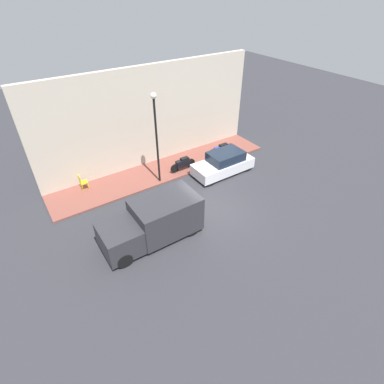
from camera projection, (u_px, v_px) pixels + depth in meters
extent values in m
plane|color=#2D2D33|center=(210.00, 210.00, 16.11)|extent=(60.00, 60.00, 0.00)
cube|color=brown|center=(165.00, 170.00, 19.39)|extent=(2.65, 14.55, 0.10)
cube|color=beige|center=(150.00, 117.00, 18.58)|extent=(0.30, 14.55, 6.22)
cube|color=silver|center=(223.00, 166.00, 18.88)|extent=(1.64, 3.92, 0.66)
cube|color=#192333|center=(226.00, 156.00, 18.60)|extent=(1.44, 2.15, 0.59)
cylinder|color=black|center=(210.00, 181.00, 17.85)|extent=(0.20, 0.65, 0.65)
cylinder|color=black|center=(197.00, 170.00, 18.79)|extent=(0.20, 0.65, 0.65)
cylinder|color=black|center=(247.00, 166.00, 19.19)|extent=(0.20, 0.65, 0.65)
cylinder|color=black|center=(233.00, 157.00, 20.13)|extent=(0.20, 0.65, 0.65)
cube|color=#2D2D33|center=(166.00, 215.00, 14.15)|extent=(1.98, 3.06, 1.78)
cube|color=#2D2D33|center=(120.00, 239.00, 13.25)|extent=(1.88, 1.65, 1.25)
cube|color=#192333|center=(114.00, 235.00, 12.93)|extent=(1.68, 0.91, 0.50)
cylinder|color=black|center=(125.00, 260.00, 12.85)|extent=(0.22, 0.70, 0.70)
cylinder|color=black|center=(110.00, 237.00, 14.00)|extent=(0.22, 0.70, 0.70)
cylinder|color=black|center=(192.00, 229.00, 14.43)|extent=(0.22, 0.70, 0.70)
cylinder|color=black|center=(174.00, 210.00, 15.58)|extent=(0.22, 0.70, 0.70)
cube|color=black|center=(183.00, 163.00, 19.02)|extent=(0.30, 0.95, 0.46)
cube|color=black|center=(185.00, 159.00, 18.91)|extent=(0.27, 0.52, 0.12)
cylinder|color=black|center=(175.00, 168.00, 18.86)|extent=(0.10, 0.58, 0.58)
cylinder|color=black|center=(191.00, 163.00, 19.40)|extent=(0.10, 0.58, 0.58)
cube|color=navy|center=(221.00, 149.00, 20.70)|extent=(0.30, 1.14, 0.36)
cube|color=black|center=(223.00, 145.00, 20.63)|extent=(0.27, 0.62, 0.12)
cylinder|color=black|center=(212.00, 153.00, 20.44)|extent=(0.10, 0.59, 0.59)
cylinder|color=black|center=(230.00, 148.00, 21.13)|extent=(0.10, 0.59, 0.59)
cylinder|color=black|center=(157.00, 143.00, 16.76)|extent=(0.12, 0.12, 5.10)
sphere|color=silver|center=(153.00, 96.00, 15.20)|extent=(0.33, 0.33, 0.33)
cube|color=yellow|center=(84.00, 182.00, 17.30)|extent=(0.40, 0.40, 0.04)
cube|color=yellow|center=(80.00, 179.00, 17.07)|extent=(0.40, 0.04, 0.48)
cylinder|color=yellow|center=(88.00, 186.00, 17.41)|extent=(0.04, 0.04, 0.45)
cylinder|color=yellow|center=(87.00, 183.00, 17.64)|extent=(0.04, 0.04, 0.45)
cylinder|color=yellow|center=(83.00, 188.00, 17.25)|extent=(0.04, 0.04, 0.45)
cylinder|color=yellow|center=(81.00, 185.00, 17.48)|extent=(0.04, 0.04, 0.45)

